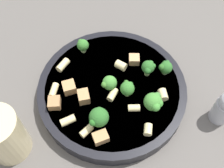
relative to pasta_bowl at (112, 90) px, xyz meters
The scene contains 25 objects.
ground_plane 0.02m from the pasta_bowl, ahead, with size 2.00×2.00×0.00m, color #5B5651.
pasta_bowl is the anchor object (origin of this frame).
broccoli_floret_0 0.09m from the pasta_bowl, 11.41° to the right, with size 0.03×0.03×0.04m.
broccoli_floret_1 0.05m from the pasta_bowl, 62.70° to the right, with size 0.03×0.03×0.03m.
broccoli_floret_2 0.12m from the pasta_bowl, 16.20° to the right, with size 0.03×0.03×0.03m.
broccoli_floret_3 0.03m from the pasta_bowl, 150.86° to the left, with size 0.03×0.03×0.03m.
broccoli_floret_4 0.09m from the pasta_bowl, 140.83° to the right, with size 0.04×0.04×0.04m.
broccoli_floret_5 0.10m from the pasta_bowl, 66.16° to the right, with size 0.04×0.04×0.04m.
broccoli_floret_6 0.12m from the pasta_bowl, 91.26° to the left, with size 0.03×0.03×0.03m.
rigatoni_0 0.10m from the pasta_bowl, 47.54° to the right, with size 0.02×0.02×0.02m, color beige.
rigatoni_1 0.07m from the pasta_bowl, 85.25° to the right, with size 0.01×0.01×0.02m, color beige.
rigatoni_2 0.11m from the pasta_bowl, 149.31° to the right, with size 0.01×0.01×0.02m, color beige.
rigatoni_3 0.11m from the pasta_bowl, 120.41° to the left, with size 0.01×0.01×0.03m, color beige.
rigatoni_4 0.12m from the pasta_bowl, 152.01° to the left, with size 0.01×0.01×0.03m, color beige.
rigatoni_5 0.12m from the pasta_bowl, 90.97° to the right, with size 0.01×0.01×0.02m, color beige.
rigatoni_6 0.05m from the pasta_bowl, 34.27° to the left, with size 0.02×0.02×0.02m, color beige.
rigatoni_7 0.03m from the pasta_bowl, 121.48° to the right, with size 0.01×0.01×0.03m, color beige.
rigatoni_8 0.11m from the pasta_bowl, behind, with size 0.01×0.01×0.03m, color beige.
chicken_chunk_0 0.08m from the pasta_bowl, 18.94° to the left, with size 0.02×0.02×0.02m, color tan.
chicken_chunk_1 0.07m from the pasta_bowl, behind, with size 0.03×0.02×0.02m, color tan.
chicken_chunk_2 0.09m from the pasta_bowl, 151.09° to the left, with size 0.02×0.02×0.02m, color tan.
chicken_chunk_3 0.12m from the pasta_bowl, 166.61° to the left, with size 0.02×0.02×0.02m, color #A87A4C.
chicken_chunk_4 0.11m from the pasta_bowl, 134.45° to the right, with size 0.03×0.02×0.02m, color tan.
drinking_glass 0.22m from the pasta_bowl, behind, with size 0.08×0.08×0.10m.
pepper_shaker 0.22m from the pasta_bowl, 47.78° to the right, with size 0.04×0.04×0.08m.
Camera 1 is at (-0.16, -0.24, 0.51)m, focal length 45.00 mm.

